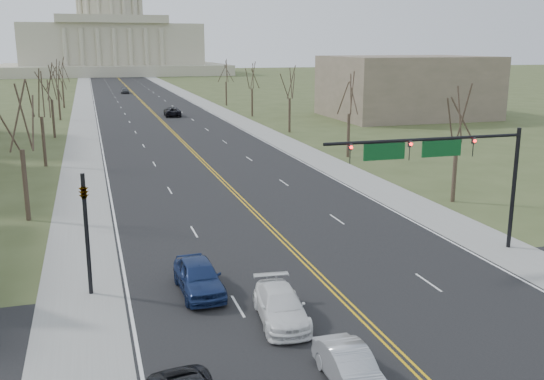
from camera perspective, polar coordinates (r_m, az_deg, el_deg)
road at (r=126.42m, az=-11.85°, el=7.86°), size 20.00×380.00×0.01m
cross_road at (r=26.79m, az=9.60°, el=-12.85°), size 120.00×14.00×0.01m
sidewalk_left at (r=125.94m, az=-17.34°, el=7.52°), size 4.00×380.00×0.03m
sidewalk_right at (r=128.02m, az=-6.45°, el=8.13°), size 4.00×380.00×0.03m
center_line at (r=126.41m, az=-11.85°, el=7.86°), size 0.42×380.00×0.01m
edge_line_left at (r=125.94m, az=-16.33°, el=7.59°), size 0.15×380.00×0.01m
edge_line_right at (r=127.64m, az=-7.43°, el=8.09°), size 0.15×380.00×0.01m
capitol at (r=265.53m, az=-14.86°, el=13.58°), size 90.00×60.00×50.00m
signal_mast at (r=34.80m, az=15.55°, el=3.00°), size 12.12×0.44×7.20m
signal_left at (r=30.00m, az=-17.12°, el=-2.77°), size 0.32×0.36×6.00m
tree_r_0 at (r=47.76m, az=17.15°, el=6.58°), size 3.74×3.74×8.50m
tree_l_0 at (r=43.88m, az=-22.71°, el=6.09°), size 3.96×3.96×9.00m
tree_r_1 at (r=65.24m, az=7.31°, el=8.77°), size 3.74×3.74×8.50m
tree_l_1 at (r=63.73m, az=-21.02°, el=8.23°), size 3.96×3.96×9.00m
tree_r_2 at (r=83.85m, az=1.68°, el=9.90°), size 3.74×3.74×8.50m
tree_l_2 at (r=83.64m, az=-20.13°, el=9.35°), size 3.96×3.96×9.00m
tree_r_3 at (r=102.99m, az=-1.90°, el=10.57°), size 3.74×3.74×8.50m
tree_l_3 at (r=103.59m, az=-19.59°, el=10.04°), size 3.96×3.96×9.00m
tree_r_4 at (r=122.40m, az=-4.36°, el=11.00°), size 3.74×3.74×8.50m
tree_l_4 at (r=123.56m, az=-19.21°, el=10.51°), size 3.96×3.96×9.00m
bldg_right_mass at (r=104.87m, az=12.51°, el=9.46°), size 25.00×20.00×10.00m
car_sb_inner_lead at (r=22.50m, az=7.37°, el=-16.24°), size 1.46×4.13×1.36m
car_sb_inner_second at (r=26.91m, az=0.83°, el=-10.86°), size 2.45×5.00×1.40m
car_sb_outer_second at (r=29.96m, az=-6.92°, el=-8.08°), size 2.11×4.93×1.66m
car_far_nb at (r=105.01m, az=-9.37°, el=7.30°), size 2.79×5.70×1.56m
car_far_sb at (r=157.67m, az=-13.69°, el=9.13°), size 2.01×4.85×1.64m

